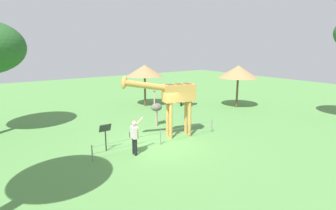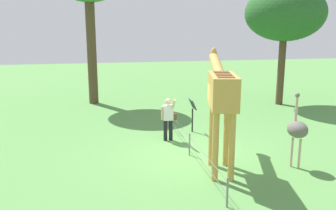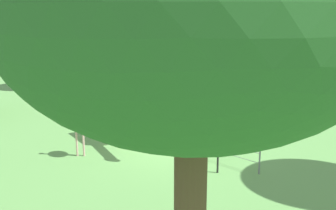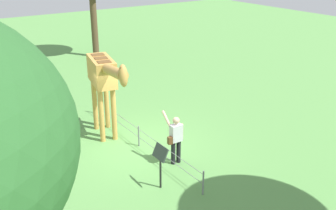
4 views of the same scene
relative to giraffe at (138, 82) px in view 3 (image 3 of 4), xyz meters
The scene contains 7 objects.
ground_plane 2.61m from the giraffe, 23.17° to the left, with size 60.00×60.00×0.00m, color #568E47.
giraffe is the anchor object (origin of this frame).
visitor 3.30m from the giraffe, 19.02° to the left, with size 0.68×0.58×1.67m.
ostrich 2.53m from the giraffe, 100.49° to the right, with size 0.70×0.56×2.25m.
tree_east 10.19m from the giraffe, 37.97° to the right, with size 4.07×4.07×6.18m.
info_sign 3.97m from the giraffe, ahead, with size 0.56×0.21×1.32m.
wire_fence 2.29m from the giraffe, 27.12° to the left, with size 7.05×0.05×0.75m.
Camera 3 is at (9.33, -9.72, 4.71)m, focal length 42.65 mm.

